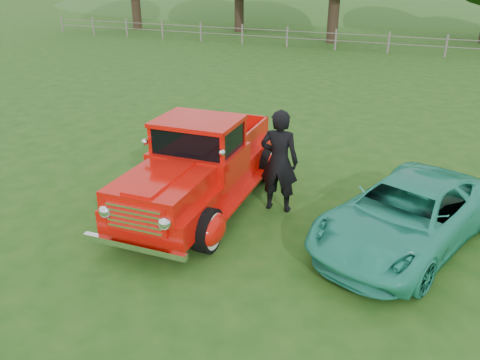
% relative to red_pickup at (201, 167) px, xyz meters
% --- Properties ---
extents(ground, '(140.00, 140.00, 0.00)m').
position_rel_red_pickup_xyz_m(ground, '(0.42, -1.31, -0.80)').
color(ground, '#1D4C14').
rests_on(ground, ground).
extents(distant_hills, '(116.00, 60.00, 18.00)m').
position_rel_red_pickup_xyz_m(distant_hills, '(-3.66, 58.15, -5.34)').
color(distant_hills, '#2B6023').
rests_on(distant_hills, ground).
extents(fence_line, '(48.00, 0.12, 1.20)m').
position_rel_red_pickup_xyz_m(fence_line, '(0.42, 20.69, -0.19)').
color(fence_line, slate).
rests_on(fence_line, ground).
extents(red_pickup, '(2.46, 5.08, 1.78)m').
position_rel_red_pickup_xyz_m(red_pickup, '(0.00, 0.00, 0.00)').
color(red_pickup, black).
rests_on(red_pickup, ground).
extents(teal_sedan, '(3.07, 4.40, 1.12)m').
position_rel_red_pickup_xyz_m(teal_sedan, '(3.84, 0.12, -0.24)').
color(teal_sedan, teal).
rests_on(teal_sedan, ground).
extents(man, '(0.78, 0.56, 2.00)m').
position_rel_red_pickup_xyz_m(man, '(1.45, 0.43, 0.21)').
color(man, black).
rests_on(man, ground).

